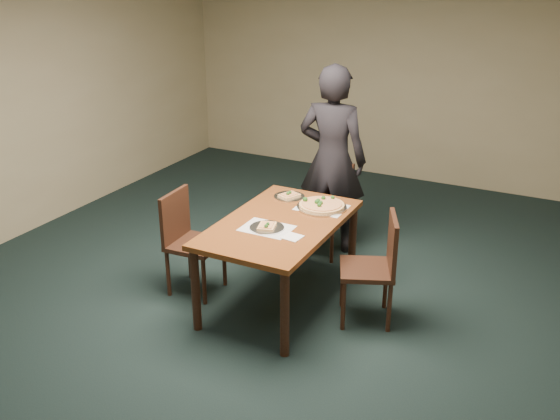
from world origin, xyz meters
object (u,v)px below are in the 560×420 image
at_px(chair_left, 187,236).
at_px(diner, 332,160).
at_px(chair_right, 377,263).
at_px(slice_plate_near, 267,227).
at_px(slice_plate_far, 289,196).
at_px(chair_far, 328,202).
at_px(dining_table, 280,231).
at_px(pizza_pan, 321,205).

distance_m(chair_left, diner, 1.64).
height_order(chair_right, slice_plate_near, chair_right).
relative_size(chair_right, slice_plate_far, 3.25).
xyz_separation_m(chair_far, diner, (-0.00, 0.07, 0.42)).
distance_m(dining_table, chair_left, 0.85).
height_order(slice_plate_near, slice_plate_far, slice_plate_near).
distance_m(chair_left, chair_right, 1.66).
relative_size(chair_left, slice_plate_far, 3.25).
height_order(chair_right, diner, diner).
bearing_deg(chair_far, slice_plate_far, -98.19).
bearing_deg(chair_far, pizza_pan, -68.10).
height_order(dining_table, diner, diner).
bearing_deg(chair_far, diner, 97.44).
relative_size(dining_table, diner, 0.81).
distance_m(dining_table, slice_plate_near, 0.21).
bearing_deg(chair_far, chair_right, -46.35).
relative_size(chair_far, slice_plate_far, 3.25).
distance_m(dining_table, chair_right, 0.84).
bearing_deg(dining_table, chair_far, 92.07).
bearing_deg(diner, chair_left, 56.26).
relative_size(dining_table, slice_plate_near, 5.36).
distance_m(diner, slice_plate_far, 0.71).
bearing_deg(pizza_pan, chair_right, -27.98).
relative_size(chair_far, chair_right, 1.00).
distance_m(dining_table, slice_plate_far, 0.57).
relative_size(chair_right, diner, 0.49).
xyz_separation_m(chair_left, chair_right, (1.64, 0.27, 0.00)).
height_order(chair_left, pizza_pan, chair_left).
bearing_deg(chair_left, slice_plate_near, -93.45).
bearing_deg(dining_table, pizza_pan, 66.81).
relative_size(chair_far, slice_plate_near, 3.25).
height_order(chair_far, chair_right, same).
bearing_deg(pizza_pan, dining_table, -113.19).
bearing_deg(chair_right, slice_plate_near, -94.81).
xyz_separation_m(pizza_pan, slice_plate_near, (-0.21, -0.61, -0.01)).
xyz_separation_m(diner, slice_plate_far, (-0.13, -0.68, -0.17)).
xyz_separation_m(diner, pizza_pan, (0.23, -0.78, -0.16)).
bearing_deg(diner, chair_right, 123.04).
bearing_deg(slice_plate_near, slice_plate_far, 101.84).
bearing_deg(chair_right, diner, -165.00).
relative_size(dining_table, chair_left, 1.65).
relative_size(dining_table, pizza_pan, 3.45).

